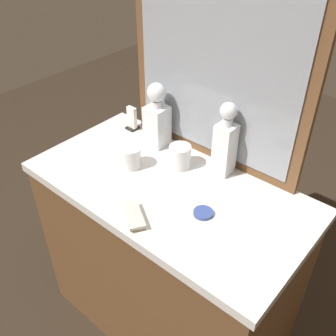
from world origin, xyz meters
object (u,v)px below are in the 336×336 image
crystal_tumbler_front (180,157)px  silver_brush_far_right (134,217)px  crystal_decanter_far_left (225,146)px  crystal_decanter_center (157,121)px  napkin_holder (132,120)px  porcelain_dish (203,213)px  crystal_tumbler_left (130,158)px

crystal_tumbler_front → silver_brush_far_right: crystal_tumbler_front is taller
crystal_decanter_far_left → crystal_tumbler_front: size_ratio=3.18×
crystal_decanter_far_left → crystal_decanter_center: (-0.33, -0.02, -0.01)m
crystal_decanter_center → napkin_holder: size_ratio=2.57×
porcelain_dish → napkin_holder: napkin_holder is taller
crystal_decanter_center → porcelain_dish: crystal_decanter_center is taller
porcelain_dish → napkin_holder: (-0.59, 0.25, 0.04)m
crystal_decanter_far_left → crystal_tumbler_front: (-0.15, -0.08, -0.08)m
crystal_decanter_far_left → crystal_tumbler_front: bearing=-151.6°
crystal_tumbler_front → silver_brush_far_right: bearing=-77.5°
crystal_tumbler_left → porcelain_dish: (0.39, -0.04, -0.03)m
crystal_decanter_far_left → porcelain_dish: 0.28m
napkin_holder → silver_brush_far_right: bearing=-44.7°
crystal_tumbler_front → napkin_holder: napkin_holder is taller
silver_brush_far_right → porcelain_dish: 0.24m
crystal_decanter_far_left → crystal_tumbler_left: crystal_decanter_far_left is taller
crystal_decanter_center → crystal_tumbler_front: 0.20m
crystal_decanter_far_left → crystal_tumbler_left: (-0.30, -0.21, -0.08)m
napkin_holder → crystal_decanter_far_left: bearing=-0.4°
crystal_decanter_far_left → crystal_decanter_center: size_ratio=1.06×
silver_brush_far_right → crystal_tumbler_left: bearing=136.9°
crystal_tumbler_front → napkin_holder: (-0.35, 0.08, 0.00)m
crystal_decanter_far_left → silver_brush_far_right: size_ratio=2.15×
crystal_tumbler_left → porcelain_dish: crystal_tumbler_left is taller
crystal_decanter_far_left → crystal_tumbler_left: 0.37m
crystal_decanter_center → crystal_tumbler_front: bearing=-19.9°
crystal_decanter_far_left → silver_brush_far_right: bearing=-100.2°
crystal_decanter_center → crystal_tumbler_left: (0.03, -0.19, -0.07)m
crystal_decanter_center → porcelain_dish: 0.49m
crystal_tumbler_left → napkin_holder: 0.29m
porcelain_dish → napkin_holder: 0.64m
silver_brush_far_right → porcelain_dish: silver_brush_far_right is taller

